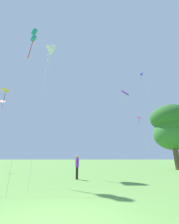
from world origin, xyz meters
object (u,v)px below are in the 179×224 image
(person_foreground_watcher, at_px, (77,165))
(kite_purple_streamer, at_px, (125,95))
(kite_blue_delta, at_px, (141,74))
(kite_pink_low, at_px, (139,119))
(kite_yellow_diamond, at_px, (4,94))
(kite_teal_box, at_px, (34,36))
(kite_white_distant, at_px, (49,48))
(tree_right_cluster, at_px, (172,126))
(kite_red_high, at_px, (1,104))

(person_foreground_watcher, bearing_deg, kite_purple_streamer, 66.63)
(kite_purple_streamer, relative_size, kite_blue_delta, 0.86)
(kite_blue_delta, height_order, kite_pink_low, kite_blue_delta)
(kite_purple_streamer, distance_m, kite_blue_delta, 7.06)
(kite_yellow_diamond, bearing_deg, kite_purple_streamer, 35.90)
(kite_teal_box, bearing_deg, kite_yellow_diamond, 129.63)
(kite_pink_low, relative_size, person_foreground_watcher, 8.69)
(kite_white_distant, xyz_separation_m, kite_pink_low, (22.69, 29.23, -2.90))
(kite_purple_streamer, bearing_deg, tree_right_cluster, -85.99)
(kite_teal_box, relative_size, kite_red_high, 0.93)
(person_foreground_watcher, height_order, tree_right_cluster, tree_right_cluster)
(kite_yellow_diamond, xyz_separation_m, kite_pink_low, (30.21, 24.89, 2.35))
(kite_white_distant, bearing_deg, kite_yellow_diamond, 150.02)
(kite_white_distant, height_order, tree_right_cluster, kite_white_distant)
(person_foreground_watcher, relative_size, tree_right_cluster, 0.19)
(kite_blue_delta, height_order, kite_teal_box, kite_blue_delta)
(kite_white_distant, xyz_separation_m, kite_blue_delta, (20.11, 17.67, 6.82))
(kite_pink_low, relative_size, tree_right_cluster, 1.62)
(kite_pink_low, distance_m, kite_red_high, 41.06)
(kite_purple_streamer, distance_m, tree_right_cluster, 22.36)
(kite_blue_delta, relative_size, kite_pink_low, 1.62)
(kite_purple_streamer, relative_size, tree_right_cluster, 2.26)
(kite_yellow_diamond, distance_m, kite_red_high, 20.04)
(kite_blue_delta, relative_size, kite_red_high, 1.41)
(kite_purple_streamer, height_order, kite_blue_delta, kite_blue_delta)
(kite_purple_streamer, xyz_separation_m, person_foreground_watcher, (-12.03, -27.83, -17.69))
(kite_teal_box, distance_m, person_foreground_watcher, 14.91)
(kite_purple_streamer, distance_m, kite_white_distant, 27.52)
(kite_teal_box, height_order, tree_right_cluster, kite_teal_box)
(kite_white_distant, relative_size, kite_red_high, 1.03)
(kite_purple_streamer, xyz_separation_m, kite_white_distant, (-16.62, -21.82, -2.30))
(kite_blue_delta, height_order, person_foreground_watcher, kite_blue_delta)
(kite_white_distant, relative_size, kite_teal_box, 1.11)
(kite_pink_low, xyz_separation_m, kite_red_high, (-40.22, -8.05, 1.87))
(kite_blue_delta, bearing_deg, kite_purple_streamer, 130.12)
(kite_red_high, bearing_deg, person_foreground_watcher, -50.88)
(kite_white_distant, height_order, kite_red_high, kite_white_distant)
(kite_red_high, relative_size, person_foreground_watcher, 9.93)
(kite_pink_low, xyz_separation_m, tree_right_cluster, (-4.78, -25.76, -7.52))
(kite_red_high, height_order, person_foreground_watcher, kite_red_high)
(kite_teal_box, bearing_deg, kite_purple_streamer, 55.87)
(kite_purple_streamer, distance_m, kite_red_high, 34.31)
(kite_blue_delta, xyz_separation_m, kite_teal_box, (-20.87, -21.50, -8.46))
(kite_teal_box, height_order, kite_pink_low, kite_teal_box)
(kite_red_high, height_order, tree_right_cluster, kite_red_high)
(kite_pink_low, distance_m, tree_right_cluster, 27.26)
(kite_white_distant, relative_size, person_foreground_watcher, 10.22)
(kite_white_distant, distance_m, tree_right_cluster, 21.00)
(kite_purple_streamer, relative_size, kite_pink_low, 1.40)
(tree_right_cluster, bearing_deg, kite_pink_low, 79.48)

